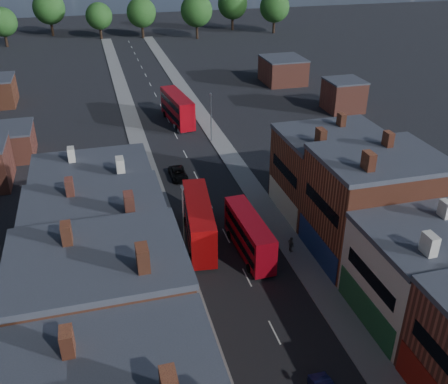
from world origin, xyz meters
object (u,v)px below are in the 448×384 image
car_3 (180,127)px  ped_3 (291,244)px  bus_1 (249,234)px  ped_1 (200,353)px  bus_0 (199,221)px  car_2 (178,174)px  bus_2 (177,108)px

car_3 → ped_3: ped_3 is taller
bus_1 → ped_1: size_ratio=5.19×
car_3 → bus_0: bearing=-104.4°
bus_1 → car_2: size_ratio=2.13×
bus_2 → car_2: bus_2 is taller
bus_1 → car_2: (-4.05, 19.94, -1.70)m
ped_1 → ped_3: size_ratio=1.07×
car_2 → bus_2: bearing=79.4°
bus_1 → bus_2: 41.97m
car_3 → ped_3: bearing=-90.4°
bus_0 → ped_1: (-3.85, -17.23, -1.60)m
bus_0 → bus_2: 38.80m
car_2 → ped_3: ped_3 is taller
ped_3 → bus_0: bearing=54.5°
ped_1 → bus_0: bearing=-84.9°
bus_2 → bus_1: bearing=-96.5°
bus_2 → car_2: size_ratio=2.55×
bus_0 → ped_1: bearing=-95.7°
car_2 → car_3: (3.75, 18.44, -0.09)m
bus_2 → bus_0: bearing=-103.5°
car_2 → car_3: size_ratio=1.21×
bus_2 → car_3: bearing=-101.3°
bus_2 → car_2: (-4.05, -22.03, -2.15)m
bus_1 → ped_3: (4.43, -1.18, -1.33)m
bus_2 → ped_3: bearing=-90.7°
bus_0 → ped_3: bearing=-20.0°
ped_1 → car_2: bearing=-79.9°
bus_0 → ped_3: bus_0 is taller
bus_0 → bus_1: size_ratio=1.15×
bus_0 → car_3: size_ratio=2.97×
ped_1 → ped_3: (12.99, 12.59, -0.06)m
bus_1 → ped_1: bus_1 is taller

